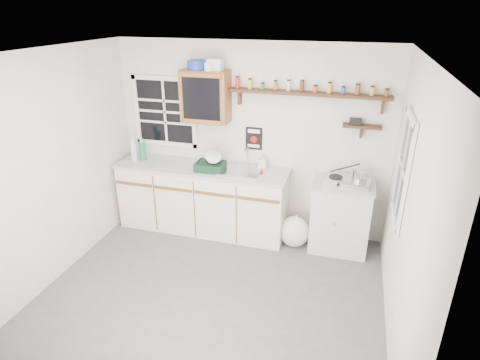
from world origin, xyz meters
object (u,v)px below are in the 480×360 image
right_cabinet (340,215)px  upper_cabinet (205,96)px  main_cabinet (203,198)px  spice_shelf (308,93)px  dish_rack (211,164)px  hotplate (347,181)px

right_cabinet → upper_cabinet: upper_cabinet is taller
main_cabinet → spice_shelf: size_ratio=1.21×
upper_cabinet → spice_shelf: upper_cabinet is taller
dish_rack → hotplate: bearing=1.1°
right_cabinet → upper_cabinet: size_ratio=1.40×
spice_shelf → dish_rack: (-1.14, -0.29, -0.92)m
upper_cabinet → dish_rack: size_ratio=1.74×
right_cabinet → dish_rack: size_ratio=2.44×
right_cabinet → main_cabinet: bearing=-179.2°
main_cabinet → upper_cabinet: (0.03, 0.14, 1.36)m
main_cabinet → dish_rack: size_ratio=6.19×
upper_cabinet → hotplate: upper_cabinet is taller
upper_cabinet → hotplate: bearing=-4.3°
right_cabinet → hotplate: 0.49m
right_cabinet → upper_cabinet: bearing=176.2°
hotplate → right_cabinet: bearing=156.2°
upper_cabinet → hotplate: size_ratio=1.13×
main_cabinet → right_cabinet: (1.83, 0.03, -0.01)m
main_cabinet → right_cabinet: 1.84m
main_cabinet → hotplate: 1.93m
main_cabinet → spice_shelf: spice_shelf is taller
main_cabinet → right_cabinet: size_ratio=2.54×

